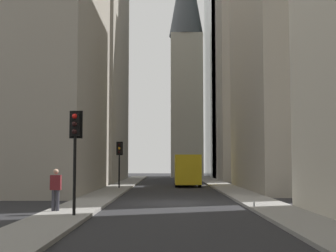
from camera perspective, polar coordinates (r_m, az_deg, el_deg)
name	(u,v)px	position (r m, az deg, el deg)	size (l,w,h in m)	color
ground_plane	(174,203)	(25.38, 0.79, -9.34)	(135.00, 135.00, 0.00)	#262628
sidewalk_right	(90,202)	(25.71, -9.42, -9.06)	(90.00, 2.20, 0.14)	gray
sidewalk_left	(259,202)	(25.83, 10.95, -9.02)	(90.00, 2.20, 0.14)	gray
building_left_midfar	(306,33)	(39.74, 16.29, 10.72)	(15.60, 10.00, 24.86)	gray
building_left_far	(257,63)	(59.47, 10.70, 7.53)	(12.06, 10.50, 28.76)	gray
building_right_far	(79,51)	(55.79, -10.71, 8.84)	(17.83, 10.00, 29.75)	gray
church_spire	(186,52)	(72.92, 2.22, 8.98)	(5.23, 5.23, 36.37)	beige
delivery_truck	(187,170)	(43.51, 2.32, -5.34)	(6.46, 2.25, 2.84)	yellow
hatchback_grey	(185,177)	(50.16, 2.01, -6.12)	(4.30, 1.78, 1.42)	slate
traffic_light_foreground	(75,138)	(18.83, -11.16, -1.41)	(0.43, 0.52, 4.08)	black
traffic_light_midblock	(119,154)	(38.40, -5.90, -3.36)	(0.43, 0.52, 3.71)	black
pedestrian	(56,188)	(20.67, -13.41, -7.28)	(0.26, 0.44, 1.76)	#33333D
discarded_bottle	(254,204)	(22.42, 10.35, -9.28)	(0.07, 0.07, 0.27)	#999EA3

